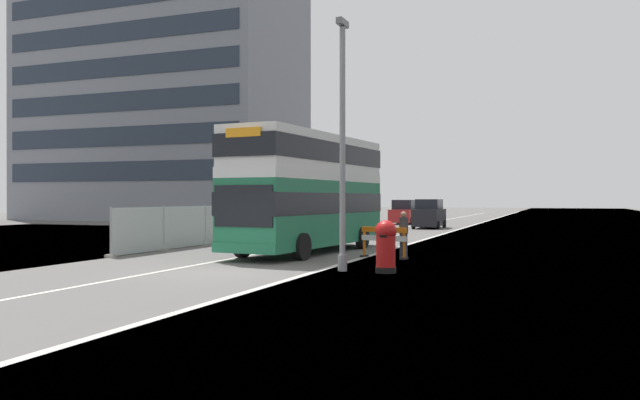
{
  "coord_description": "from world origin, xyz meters",
  "views": [
    {
      "loc": [
        9.98,
        -17.08,
        2.26
      ],
      "look_at": [
        1.44,
        5.13,
        2.2
      ],
      "focal_mm": 35.67,
      "sensor_mm": 36.0,
      "label": 1
    }
  ],
  "objects_px": {
    "roadworks_barrier": "(384,238)",
    "pedestrian_at_kerb": "(404,235)",
    "car_receding_mid": "(429,215)",
    "lamppost_foreground": "(342,153)",
    "double_decker_bus": "(309,190)",
    "red_pillar_postbox": "(386,244)",
    "car_oncoming_near": "(339,219)",
    "car_receding_far": "(404,213)"
  },
  "relations": [
    {
      "from": "double_decker_bus",
      "to": "pedestrian_at_kerb",
      "type": "height_order",
      "value": "double_decker_bus"
    },
    {
      "from": "red_pillar_postbox",
      "to": "car_receding_mid",
      "type": "bearing_deg",
      "value": 98.72
    },
    {
      "from": "lamppost_foreground",
      "to": "car_oncoming_near",
      "type": "height_order",
      "value": "lamppost_foreground"
    },
    {
      "from": "red_pillar_postbox",
      "to": "pedestrian_at_kerb",
      "type": "bearing_deg",
      "value": 96.87
    },
    {
      "from": "double_decker_bus",
      "to": "lamppost_foreground",
      "type": "distance_m",
      "value": 6.96
    },
    {
      "from": "red_pillar_postbox",
      "to": "car_receding_far",
      "type": "xyz_separation_m",
      "value": [
        -8.09,
        36.29,
        0.12
      ]
    },
    {
      "from": "lamppost_foreground",
      "to": "pedestrian_at_kerb",
      "type": "bearing_deg",
      "value": 79.85
    },
    {
      "from": "car_receding_mid",
      "to": "car_oncoming_near",
      "type": "bearing_deg",
      "value": -114.53
    },
    {
      "from": "car_receding_mid",
      "to": "car_receding_far",
      "type": "xyz_separation_m",
      "value": [
        -3.64,
        7.27,
        -0.04
      ]
    },
    {
      "from": "roadworks_barrier",
      "to": "double_decker_bus",
      "type": "bearing_deg",
      "value": 159.17
    },
    {
      "from": "red_pillar_postbox",
      "to": "pedestrian_at_kerb",
      "type": "xyz_separation_m",
      "value": [
        -0.56,
        4.61,
        0.02
      ]
    },
    {
      "from": "roadworks_barrier",
      "to": "car_receding_far",
      "type": "relative_size",
      "value": 0.43
    },
    {
      "from": "car_oncoming_near",
      "to": "roadworks_barrier",
      "type": "bearing_deg",
      "value": -65.11
    },
    {
      "from": "car_receding_mid",
      "to": "lamppost_foreground",
      "type": "bearing_deg",
      "value": -83.97
    },
    {
      "from": "red_pillar_postbox",
      "to": "car_receding_far",
      "type": "distance_m",
      "value": 37.19
    },
    {
      "from": "double_decker_bus",
      "to": "car_oncoming_near",
      "type": "relative_size",
      "value": 2.35
    },
    {
      "from": "car_oncoming_near",
      "to": "car_receding_far",
      "type": "distance_m",
      "value": 16.21
    },
    {
      "from": "double_decker_bus",
      "to": "pedestrian_at_kerb",
      "type": "xyz_separation_m",
      "value": [
        4.34,
        -1.28,
        -1.71
      ]
    },
    {
      "from": "roadworks_barrier",
      "to": "pedestrian_at_kerb",
      "type": "bearing_deg",
      "value": 6.5
    },
    {
      "from": "double_decker_bus",
      "to": "red_pillar_postbox",
      "type": "relative_size",
      "value": 6.54
    },
    {
      "from": "car_receding_far",
      "to": "pedestrian_at_kerb",
      "type": "bearing_deg",
      "value": -76.62
    },
    {
      "from": "roadworks_barrier",
      "to": "car_oncoming_near",
      "type": "bearing_deg",
      "value": 114.89
    },
    {
      "from": "lamppost_foreground",
      "to": "double_decker_bus",
      "type": "bearing_deg",
      "value": 120.7
    },
    {
      "from": "roadworks_barrier",
      "to": "car_receding_mid",
      "type": "bearing_deg",
      "value": 97.33
    },
    {
      "from": "lamppost_foreground",
      "to": "roadworks_barrier",
      "type": "height_order",
      "value": "lamppost_foreground"
    },
    {
      "from": "double_decker_bus",
      "to": "lamppost_foreground",
      "type": "height_order",
      "value": "lamppost_foreground"
    },
    {
      "from": "red_pillar_postbox",
      "to": "car_receding_far",
      "type": "bearing_deg",
      "value": 102.57
    },
    {
      "from": "lamppost_foreground",
      "to": "red_pillar_postbox",
      "type": "xyz_separation_m",
      "value": [
        1.38,
        0.02,
        -2.81
      ]
    },
    {
      "from": "red_pillar_postbox",
      "to": "double_decker_bus",
      "type": "bearing_deg",
      "value": 129.72
    },
    {
      "from": "car_receding_far",
      "to": "double_decker_bus",
      "type": "bearing_deg",
      "value": -83.99
    },
    {
      "from": "red_pillar_postbox",
      "to": "car_oncoming_near",
      "type": "xyz_separation_m",
      "value": [
        -8.52,
        20.09,
        0.07
      ]
    },
    {
      "from": "roadworks_barrier",
      "to": "car_receding_far",
      "type": "distance_m",
      "value": 32.49
    },
    {
      "from": "lamppost_foreground",
      "to": "roadworks_barrier",
      "type": "relative_size",
      "value": 4.1
    },
    {
      "from": "car_oncoming_near",
      "to": "pedestrian_at_kerb",
      "type": "height_order",
      "value": "car_oncoming_near"
    },
    {
      "from": "lamppost_foreground",
      "to": "roadworks_barrier",
      "type": "xyz_separation_m",
      "value": [
        0.08,
        4.54,
        -2.92
      ]
    },
    {
      "from": "red_pillar_postbox",
      "to": "car_receding_far",
      "type": "height_order",
      "value": "car_receding_far"
    },
    {
      "from": "double_decker_bus",
      "to": "car_receding_mid",
      "type": "bearing_deg",
      "value": 88.9
    },
    {
      "from": "pedestrian_at_kerb",
      "to": "roadworks_barrier",
      "type": "bearing_deg",
      "value": -173.5
    },
    {
      "from": "car_receding_mid",
      "to": "pedestrian_at_kerb",
      "type": "distance_m",
      "value": 24.72
    },
    {
      "from": "roadworks_barrier",
      "to": "car_oncoming_near",
      "type": "relative_size",
      "value": 0.43
    },
    {
      "from": "double_decker_bus",
      "to": "car_receding_mid",
      "type": "relative_size",
      "value": 2.51
    },
    {
      "from": "lamppost_foreground",
      "to": "red_pillar_postbox",
      "type": "distance_m",
      "value": 3.13
    }
  ]
}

